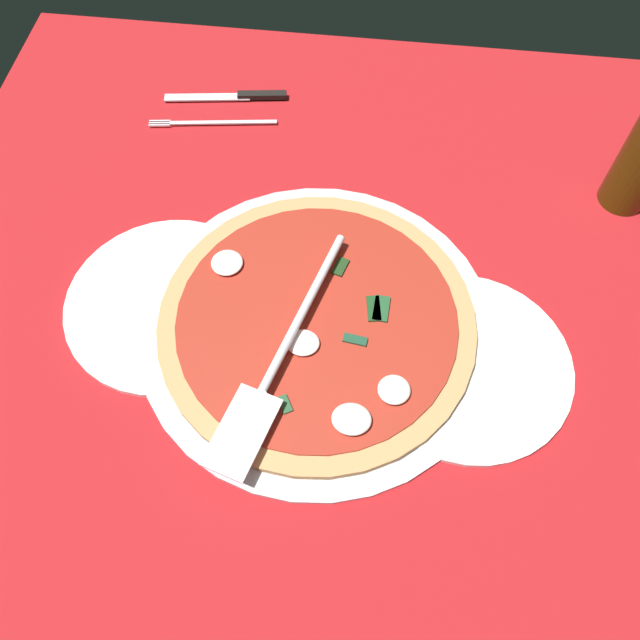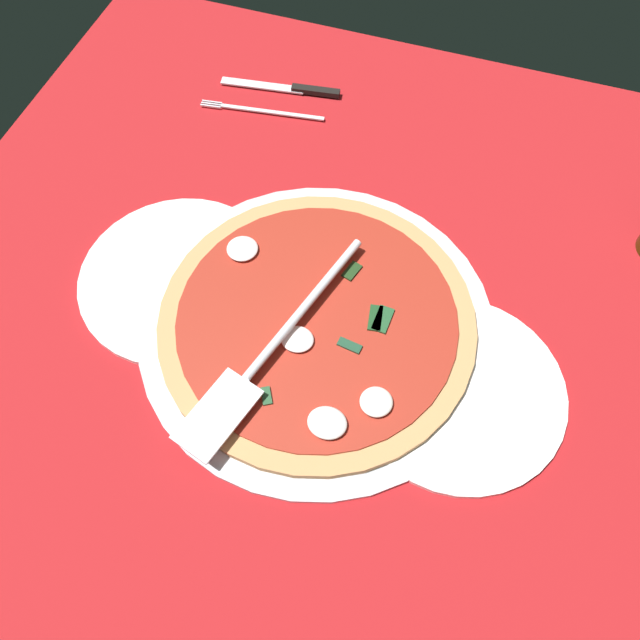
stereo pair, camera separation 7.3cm
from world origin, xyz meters
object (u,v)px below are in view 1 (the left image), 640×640
(dinner_plate_left, at_px, (467,365))
(dinner_plate_right, at_px, (167,304))
(pizza_server, at_px, (281,354))
(place_setting_near, at_px, (226,111))
(pizza, at_px, (320,323))

(dinner_plate_left, height_order, dinner_plate_right, same)
(dinner_plate_right, relative_size, pizza_server, 0.79)
(pizza_server, bearing_deg, dinner_plate_left, 113.99)
(place_setting_near, bearing_deg, dinner_plate_right, 81.14)
(pizza, height_order, place_setting_near, pizza)
(dinner_plate_left, relative_size, pizza, 0.64)
(place_setting_near, bearing_deg, pizza_server, 101.92)
(dinner_plate_left, bearing_deg, pizza_server, 7.66)
(dinner_plate_right, relative_size, pizza, 0.66)
(pizza, xyz_separation_m, pizza_server, (0.04, 0.06, 0.02))
(pizza_server, bearing_deg, dinner_plate_right, -97.15)
(pizza_server, bearing_deg, place_setting_near, -143.82)
(dinner_plate_left, xyz_separation_m, place_setting_near, (0.35, -0.37, -0.00))
(dinner_plate_left, relative_size, dinner_plate_right, 0.97)
(dinner_plate_right, height_order, place_setting_near, place_setting_near)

